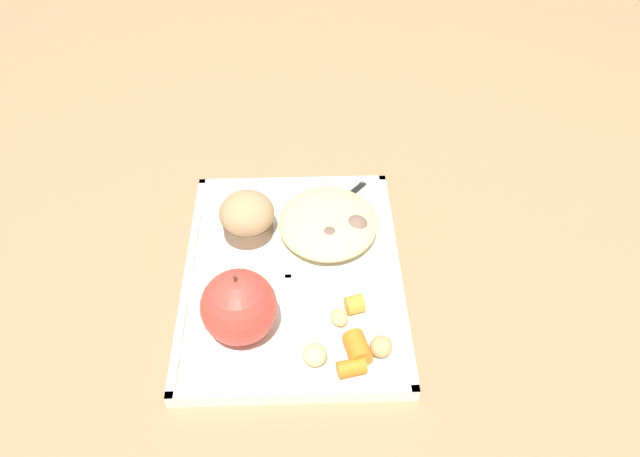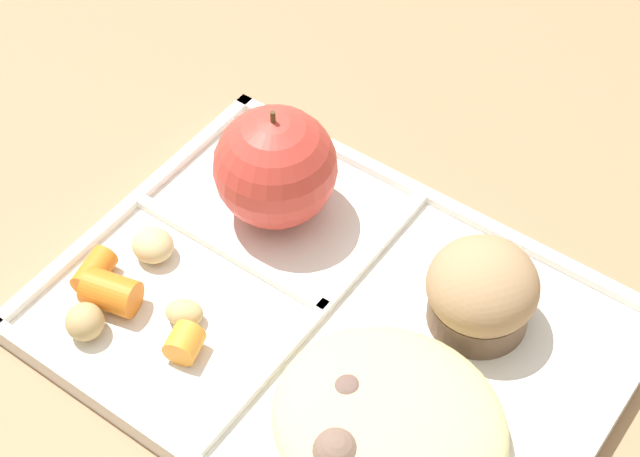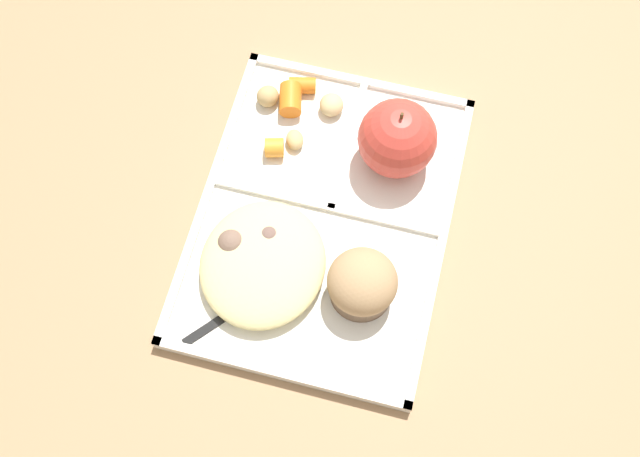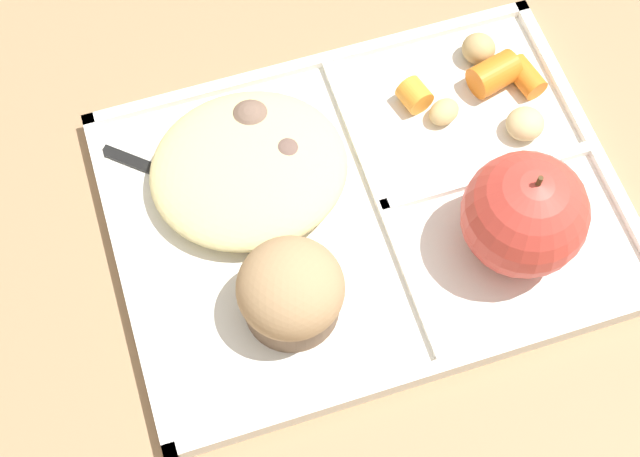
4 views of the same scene
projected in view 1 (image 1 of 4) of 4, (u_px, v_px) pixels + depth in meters
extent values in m
plane|color=#997551|center=(293.00, 278.00, 0.86)|extent=(6.00, 6.00, 0.00)
cube|color=white|center=(293.00, 275.00, 0.85)|extent=(0.38, 0.28, 0.01)
cube|color=white|center=(396.00, 268.00, 0.85)|extent=(0.38, 0.01, 0.01)
cube|color=white|center=(188.00, 273.00, 0.85)|extent=(0.38, 0.01, 0.01)
cube|color=white|center=(293.00, 393.00, 0.72)|extent=(0.01, 0.28, 0.01)
cube|color=white|center=(293.00, 181.00, 0.98)|extent=(0.01, 0.28, 0.01)
cube|color=white|center=(293.00, 277.00, 0.84)|extent=(0.01, 0.26, 0.01)
cube|color=white|center=(288.00, 329.00, 0.78)|extent=(0.17, 0.01, 0.01)
sphere|color=#C63D33|center=(239.00, 307.00, 0.75)|extent=(0.09, 0.09, 0.09)
cylinder|color=#4C381E|center=(235.00, 280.00, 0.72)|extent=(0.00, 0.00, 0.01)
cylinder|color=brown|center=(248.00, 227.00, 0.90)|extent=(0.07, 0.07, 0.02)
ellipsoid|color=tan|center=(247.00, 213.00, 0.88)|extent=(0.07, 0.07, 0.06)
cylinder|color=orange|center=(357.00, 348.00, 0.75)|extent=(0.04, 0.03, 0.03)
cylinder|color=orange|center=(352.00, 368.00, 0.73)|extent=(0.03, 0.04, 0.02)
cylinder|color=orange|center=(355.00, 304.00, 0.80)|extent=(0.03, 0.03, 0.02)
ellipsoid|color=tan|center=(339.00, 317.00, 0.79)|extent=(0.03, 0.03, 0.02)
ellipsoid|color=tan|center=(381.00, 347.00, 0.75)|extent=(0.04, 0.04, 0.02)
ellipsoid|color=tan|center=(315.00, 355.00, 0.74)|extent=(0.03, 0.03, 0.02)
ellipsoid|color=#D6C684|center=(328.00, 223.00, 0.90)|extent=(0.15, 0.14, 0.03)
sphere|color=#755B4C|center=(356.00, 228.00, 0.89)|extent=(0.03, 0.03, 0.03)
sphere|color=brown|center=(329.00, 238.00, 0.88)|extent=(0.03, 0.03, 0.03)
cube|color=black|center=(344.00, 200.00, 0.95)|extent=(0.08, 0.07, 0.00)
cube|color=black|center=(315.00, 224.00, 0.92)|extent=(0.04, 0.04, 0.00)
cylinder|color=black|center=(297.00, 233.00, 0.90)|extent=(0.02, 0.02, 0.00)
cylinder|color=black|center=(302.00, 235.00, 0.90)|extent=(0.02, 0.02, 0.00)
cylinder|color=black|center=(306.00, 238.00, 0.90)|extent=(0.02, 0.02, 0.00)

